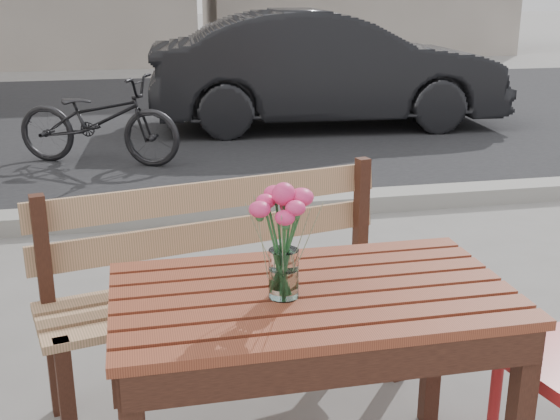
# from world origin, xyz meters

# --- Properties ---
(street) EXTENTS (30.00, 8.12, 0.12)m
(street) POSITION_xyz_m (0.00, 5.06, 0.03)
(street) COLOR black
(street) RESTS_ON ground
(main_table) EXTENTS (1.16, 0.68, 0.72)m
(main_table) POSITION_xyz_m (0.15, 0.15, 0.60)
(main_table) COLOR maroon
(main_table) RESTS_ON ground
(main_bench) EXTENTS (1.49, 0.73, 0.89)m
(main_bench) POSITION_xyz_m (-0.02, 0.85, 0.54)
(main_bench) COLOR #94724C
(main_bench) RESTS_ON ground
(main_vase) EXTENTS (0.18, 0.18, 0.33)m
(main_vase) POSITION_xyz_m (0.06, 0.12, 0.92)
(main_vase) COLOR white
(main_vase) RESTS_ON main_table
(parked_car) EXTENTS (4.04, 1.62, 1.31)m
(parked_car) POSITION_xyz_m (1.84, 6.12, 0.65)
(parked_car) COLOR black
(parked_car) RESTS_ON ground
(bicycle) EXTENTS (1.63, 1.10, 0.81)m
(bicycle) POSITION_xyz_m (-0.65, 4.81, 0.40)
(bicycle) COLOR black
(bicycle) RESTS_ON ground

